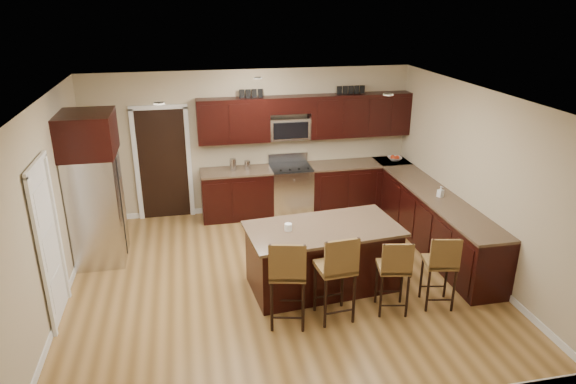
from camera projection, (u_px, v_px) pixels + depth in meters
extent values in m
plane|color=olive|center=(280.00, 280.00, 7.57)|extent=(6.00, 6.00, 0.00)
plane|color=silver|center=(278.00, 97.00, 6.60)|extent=(6.00, 6.00, 0.00)
plane|color=tan|center=(252.00, 142.00, 9.60)|extent=(6.00, 0.00, 6.00)
plane|color=tan|center=(48.00, 212.00, 6.52)|extent=(0.00, 5.50, 5.50)
plane|color=tan|center=(477.00, 180.00, 7.65)|extent=(0.00, 5.50, 5.50)
cube|color=black|center=(237.00, 195.00, 9.58)|extent=(1.30, 0.60, 0.88)
cube|color=black|center=(358.00, 186.00, 10.03)|extent=(1.94, 0.60, 0.88)
cube|color=black|center=(437.00, 224.00, 8.35)|extent=(0.60, 3.35, 0.88)
cube|color=brown|center=(236.00, 171.00, 9.42)|extent=(1.30, 0.63, 0.04)
cube|color=brown|center=(359.00, 163.00, 9.87)|extent=(1.94, 0.63, 0.04)
cube|color=brown|center=(440.00, 198.00, 8.18)|extent=(0.63, 3.35, 0.04)
cube|color=black|center=(233.00, 121.00, 9.21)|extent=(1.30, 0.33, 0.80)
cube|color=black|center=(359.00, 115.00, 9.66)|extent=(1.94, 0.33, 0.80)
cube|color=black|center=(289.00, 105.00, 9.32)|extent=(0.76, 0.33, 0.30)
cube|color=silver|center=(291.00, 190.00, 9.77)|extent=(0.76, 0.64, 0.90)
cube|color=black|center=(291.00, 167.00, 9.61)|extent=(0.76, 0.60, 0.03)
cube|color=black|center=(294.00, 196.00, 9.50)|extent=(0.65, 0.01, 0.45)
cube|color=silver|center=(288.00, 158.00, 9.82)|extent=(0.76, 0.05, 0.18)
cube|color=silver|center=(289.00, 128.00, 9.50)|extent=(0.76, 0.31, 0.40)
cube|color=black|center=(163.00, 164.00, 9.39)|extent=(0.85, 0.03, 2.06)
cube|color=white|center=(48.00, 246.00, 6.37)|extent=(0.03, 0.80, 2.04)
cube|color=black|center=(323.00, 258.00, 7.28)|extent=(2.10, 1.20, 0.88)
cube|color=brown|center=(323.00, 229.00, 7.11)|extent=(2.21, 1.31, 0.04)
cube|color=black|center=(322.00, 282.00, 7.42)|extent=(2.01, 1.11, 0.09)
cube|color=brown|center=(288.00, 272.00, 6.34)|extent=(0.54, 0.54, 0.06)
cube|color=brown|center=(287.00, 263.00, 6.06)|extent=(0.45, 0.15, 0.48)
cylinder|color=black|center=(276.00, 309.00, 6.26)|extent=(0.04, 0.04, 0.70)
cylinder|color=black|center=(306.00, 305.00, 6.33)|extent=(0.04, 0.04, 0.70)
cylinder|color=black|center=(270.00, 292.00, 6.61)|extent=(0.04, 0.04, 0.70)
cylinder|color=black|center=(299.00, 289.00, 6.69)|extent=(0.04, 0.04, 0.70)
cube|color=brown|center=(335.00, 267.00, 6.45)|extent=(0.49, 0.49, 0.06)
cube|color=brown|center=(342.00, 258.00, 6.18)|extent=(0.45, 0.08, 0.48)
cylinder|color=black|center=(324.00, 303.00, 6.37)|extent=(0.04, 0.04, 0.69)
cylinder|color=black|center=(353.00, 300.00, 6.45)|extent=(0.04, 0.04, 0.69)
cylinder|color=black|center=(316.00, 287.00, 6.73)|extent=(0.04, 0.04, 0.69)
cylinder|color=black|center=(344.00, 284.00, 6.80)|extent=(0.04, 0.04, 0.69)
cube|color=brown|center=(393.00, 267.00, 6.63)|extent=(0.46, 0.46, 0.06)
cube|color=brown|center=(398.00, 260.00, 6.39)|extent=(0.40, 0.11, 0.42)
cylinder|color=black|center=(384.00, 298.00, 6.56)|extent=(0.03, 0.03, 0.61)
cylinder|color=black|center=(409.00, 295.00, 6.63)|extent=(0.03, 0.03, 0.61)
cylinder|color=black|center=(375.00, 284.00, 6.87)|extent=(0.03, 0.03, 0.61)
cylinder|color=black|center=(398.00, 282.00, 6.94)|extent=(0.03, 0.03, 0.61)
cube|color=silver|center=(97.00, 208.00, 7.88)|extent=(0.72, 0.86, 1.73)
cube|color=black|center=(122.00, 207.00, 7.95)|extent=(0.01, 0.02, 1.64)
cylinder|color=silver|center=(123.00, 203.00, 7.85)|extent=(0.02, 0.02, 0.77)
cylinder|color=silver|center=(124.00, 199.00, 8.00)|extent=(0.02, 0.02, 0.77)
cube|color=black|center=(87.00, 134.00, 7.46)|extent=(0.78, 0.92, 0.62)
cube|color=olive|center=(330.00, 235.00, 8.98)|extent=(1.10, 0.82, 0.01)
imported|color=silver|center=(395.00, 159.00, 9.98)|extent=(0.32, 0.32, 0.07)
imported|color=#B2B2B2|center=(441.00, 192.00, 8.15)|extent=(0.10, 0.11, 0.18)
cylinder|color=silver|center=(233.00, 165.00, 9.36)|extent=(0.12, 0.12, 0.22)
cylinder|color=silver|center=(247.00, 165.00, 9.42)|extent=(0.11, 0.11, 0.17)
cylinder|color=white|center=(288.00, 227.00, 6.99)|extent=(0.10, 0.10, 0.10)
cube|color=brown|center=(440.00, 262.00, 6.75)|extent=(0.46, 0.46, 0.06)
cube|color=brown|center=(446.00, 255.00, 6.51)|extent=(0.40, 0.11, 0.42)
cylinder|color=black|center=(431.00, 292.00, 6.68)|extent=(0.03, 0.03, 0.61)
cylinder|color=black|center=(455.00, 290.00, 6.75)|extent=(0.03, 0.03, 0.61)
cylinder|color=black|center=(420.00, 279.00, 6.99)|extent=(0.03, 0.03, 0.61)
cylinder|color=black|center=(443.00, 277.00, 7.06)|extent=(0.03, 0.03, 0.61)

